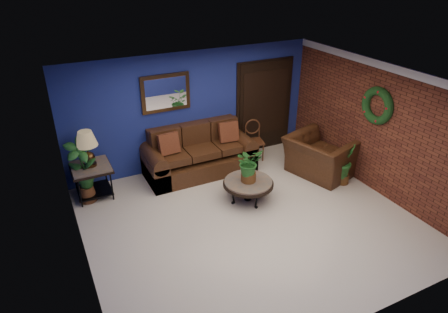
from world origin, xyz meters
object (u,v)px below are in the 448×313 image
end_table (92,173)px  armchair (320,156)px  table_lamp (87,145)px  side_chair (254,137)px  sofa (198,156)px  coffee_table (248,184)px

end_table → armchair: size_ratio=0.57×
table_lamp → side_chair: size_ratio=0.75×
sofa → coffee_table: sofa is taller
side_chair → armchair: size_ratio=0.70×
side_chair → armchair: (0.86, -1.30, -0.09)m
table_lamp → side_chair: 3.64m
armchair → sofa: bearing=44.0°
coffee_table → armchair: (1.85, 0.20, 0.06)m
sofa → end_table: sofa is taller
coffee_table → table_lamp: (-2.60, 1.44, 0.75)m
coffee_table → armchair: bearing=6.3°
end_table → side_chair: 3.59m
coffee_table → end_table: bearing=151.1°
sofa → coffee_table: bearing=-75.0°
side_chair → armchair: bearing=-42.9°
sofa → armchair: 2.58m
side_chair → sofa: bearing=-165.4°
coffee_table → armchair: 1.86m
sofa → coffee_table: size_ratio=2.41×
table_lamp → armchair: size_ratio=0.52×
sofa → end_table: (-2.21, -0.04, 0.17)m
sofa → end_table: bearing=-179.0°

